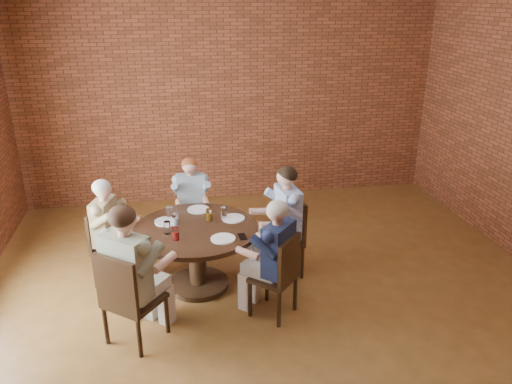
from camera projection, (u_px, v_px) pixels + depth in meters
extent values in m
plane|color=brown|center=(281.00, 320.00, 5.16)|extent=(7.00, 7.00, 0.00)
plane|color=brown|center=(231.00, 94.00, 7.74)|extent=(7.00, 0.00, 7.00)
cylinder|color=#301E10|center=(199.00, 284.00, 5.75)|extent=(0.69, 0.69, 0.06)
cylinder|color=#301E10|center=(198.00, 259.00, 5.63)|extent=(0.20, 0.20, 0.64)
cylinder|color=#351E13|center=(196.00, 229.00, 5.49)|extent=(1.38, 1.38, 0.05)
cube|color=#301E10|center=(282.00, 241.00, 5.88)|extent=(0.48, 0.48, 0.04)
cube|color=#301E10|center=(298.00, 218.00, 5.84)|extent=(0.09, 0.43, 0.49)
cylinder|color=#301E10|center=(262.00, 253.00, 6.08)|extent=(0.04, 0.04, 0.41)
cylinder|color=#301E10|center=(272.00, 267.00, 5.75)|extent=(0.04, 0.04, 0.41)
cylinder|color=#301E10|center=(291.00, 248.00, 6.18)|extent=(0.04, 0.04, 0.41)
cylinder|color=#301E10|center=(302.00, 263.00, 5.85)|extent=(0.04, 0.04, 0.41)
cube|color=#301E10|center=(192.00, 218.00, 6.49)|extent=(0.38, 0.38, 0.04)
cube|color=#301E10|center=(191.00, 196.00, 6.56)|extent=(0.38, 0.04, 0.43)
cylinder|color=#301E10|center=(181.00, 240.00, 6.40)|extent=(0.04, 0.04, 0.41)
cylinder|color=#301E10|center=(206.00, 238.00, 6.45)|extent=(0.04, 0.04, 0.41)
cylinder|color=#301E10|center=(181.00, 229.00, 6.69)|extent=(0.04, 0.04, 0.41)
cylinder|color=#301E10|center=(204.00, 227.00, 6.74)|extent=(0.04, 0.04, 0.41)
cube|color=#301E10|center=(112.00, 248.00, 5.71)|extent=(0.49, 0.49, 0.04)
cube|color=#301E10|center=(95.00, 228.00, 5.64)|extent=(0.15, 0.38, 0.44)
cylinder|color=#301E10|center=(123.00, 273.00, 5.63)|extent=(0.04, 0.04, 0.41)
cylinder|color=#301E10|center=(133.00, 259.00, 5.93)|extent=(0.04, 0.04, 0.41)
cylinder|color=#301E10|center=(95.00, 272.00, 5.66)|extent=(0.04, 0.04, 0.41)
cylinder|color=#301E10|center=(106.00, 258.00, 5.97)|extent=(0.04, 0.04, 0.41)
cube|color=#301E10|center=(135.00, 300.00, 4.74)|extent=(0.66, 0.66, 0.04)
cube|color=#301E10|center=(116.00, 285.00, 4.45)|extent=(0.39, 0.32, 0.54)
cylinder|color=#301E10|center=(167.00, 315.00, 4.90)|extent=(0.04, 0.04, 0.41)
cylinder|color=#301E10|center=(134.00, 304.00, 5.08)|extent=(0.04, 0.04, 0.41)
cylinder|color=#301E10|center=(139.00, 338.00, 4.56)|extent=(0.04, 0.04, 0.41)
cylinder|color=#301E10|center=(106.00, 325.00, 4.74)|extent=(0.04, 0.04, 0.41)
cube|color=#301E10|center=(273.00, 277.00, 5.12)|extent=(0.57, 0.57, 0.04)
cube|color=#301E10|center=(289.00, 260.00, 4.94)|extent=(0.30, 0.33, 0.46)
cylinder|color=#301E10|center=(267.00, 284.00, 5.43)|extent=(0.04, 0.04, 0.41)
cylinder|color=#301E10|center=(250.00, 299.00, 5.15)|extent=(0.04, 0.04, 0.41)
cylinder|color=#301E10|center=(295.00, 293.00, 5.26)|extent=(0.04, 0.04, 0.41)
cylinder|color=#301E10|center=(279.00, 309.00, 4.98)|extent=(0.04, 0.04, 0.41)
cylinder|color=white|center=(233.00, 218.00, 5.69)|extent=(0.26, 0.26, 0.01)
cylinder|color=white|center=(198.00, 209.00, 5.92)|extent=(0.26, 0.26, 0.01)
cylinder|color=white|center=(166.00, 221.00, 5.61)|extent=(0.26, 0.26, 0.01)
cylinder|color=white|center=(223.00, 239.00, 5.21)|extent=(0.26, 0.26, 0.01)
cylinder|color=white|center=(224.00, 213.00, 5.68)|extent=(0.07, 0.07, 0.14)
cylinder|color=white|center=(209.00, 215.00, 5.63)|extent=(0.07, 0.07, 0.14)
cylinder|color=white|center=(169.00, 213.00, 5.68)|extent=(0.07, 0.07, 0.14)
cylinder|color=white|center=(175.00, 220.00, 5.51)|extent=(0.07, 0.07, 0.14)
cylinder|color=white|center=(167.00, 228.00, 5.32)|extent=(0.07, 0.07, 0.14)
cylinder|color=white|center=(176.00, 234.00, 5.18)|extent=(0.07, 0.07, 0.14)
cube|color=black|center=(242.00, 236.00, 5.27)|extent=(0.09, 0.16, 0.01)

